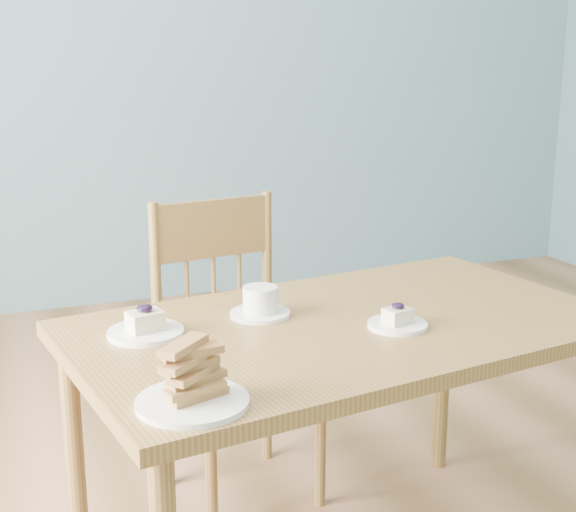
{
  "coord_description": "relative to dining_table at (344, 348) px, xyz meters",
  "views": [
    {
      "loc": [
        -0.9,
        -1.66,
        1.3
      ],
      "look_at": [
        -0.27,
        0.02,
        0.84
      ],
      "focal_mm": 50.0,
      "sensor_mm": 36.0,
      "label": 1
    }
  ],
  "objects": [
    {
      "name": "dining_table",
      "position": [
        0.0,
        0.0,
        0.0
      ],
      "size": [
        1.37,
        0.91,
        0.68
      ],
      "rotation": [
        0.0,
        0.0,
        0.15
      ],
      "color": "olive",
      "rests_on": "ground"
    },
    {
      "name": "biscotti_plate",
      "position": [
        -0.45,
        -0.32,
        0.11
      ],
      "size": [
        0.21,
        0.21,
        0.12
      ],
      "rotation": [
        0.0,
        0.0,
        0.36
      ],
      "color": "white",
      "rests_on": "dining_table"
    },
    {
      "name": "coffee_cup",
      "position": [
        -0.17,
        0.11,
        0.1
      ],
      "size": [
        0.15,
        0.15,
        0.07
      ],
      "rotation": [
        0.0,
        0.0,
        0.34
      ],
      "color": "white",
      "rests_on": "dining_table"
    },
    {
      "name": "cheesecake_plate_far",
      "position": [
        -0.46,
        0.07,
        0.09
      ],
      "size": [
        0.17,
        0.17,
        0.07
      ],
      "rotation": [
        0.0,
        0.0,
        0.24
      ],
      "color": "white",
      "rests_on": "dining_table"
    },
    {
      "name": "room",
      "position": [
        0.14,
        0.03,
        0.74
      ],
      "size": [
        5.01,
        5.01,
        2.71
      ],
      "color": "#A9724F",
      "rests_on": "ground"
    },
    {
      "name": "dining_chair",
      "position": [
        -0.13,
        0.49,
        -0.16
      ],
      "size": [
        0.46,
        0.44,
        0.89
      ],
      "rotation": [
        0.0,
        0.0,
        0.16
      ],
      "color": "olive",
      "rests_on": "ground"
    },
    {
      "name": "cheesecake_plate_near",
      "position": [
        0.1,
        -0.08,
        0.08
      ],
      "size": [
        0.14,
        0.14,
        0.06
      ],
      "rotation": [
        0.0,
        0.0,
        0.22
      ],
      "color": "white",
      "rests_on": "dining_table"
    }
  ]
}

